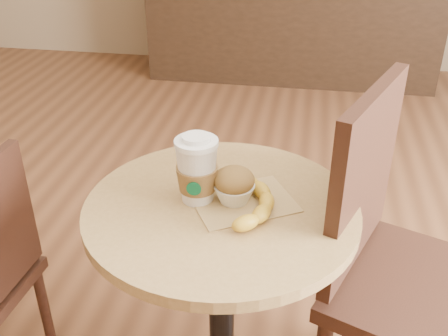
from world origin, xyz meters
name	(u,v)px	position (x,y,z in m)	size (l,w,h in m)	color
cafe_table	(221,275)	(-0.02, 0.07, 0.52)	(0.68, 0.68, 0.75)	black
chair_right	(402,267)	(0.45, 0.13, 0.57)	(0.59, 0.59, 1.03)	#341B12
service_counter	(293,11)	(0.00, 3.18, 0.52)	(2.30, 0.65, 1.04)	black
kraft_bag	(243,202)	(0.04, 0.09, 0.75)	(0.24, 0.18, 0.00)	tan
coffee_cup	(197,172)	(-0.08, 0.08, 0.83)	(0.10, 0.11, 0.18)	silver
muffin	(234,185)	(0.01, 0.09, 0.80)	(0.10, 0.10, 0.09)	silver
banana	(244,199)	(0.04, 0.07, 0.77)	(0.18, 0.26, 0.04)	gold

